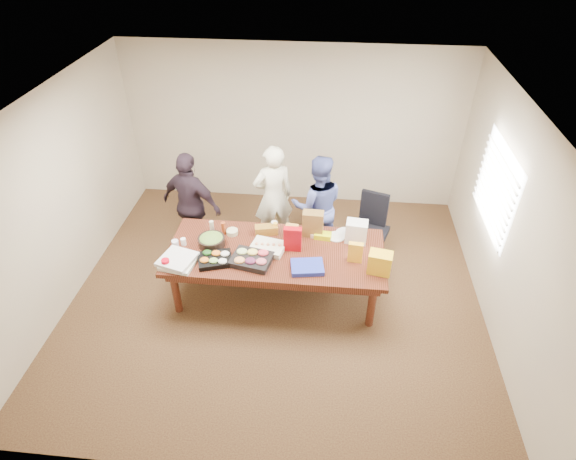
# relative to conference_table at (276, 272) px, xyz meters

# --- Properties ---
(floor) EXTENTS (5.50, 5.00, 0.02)m
(floor) POSITION_rel_conference_table_xyz_m (0.00, 0.00, -0.39)
(floor) COLOR #47301E
(floor) RESTS_ON ground
(ceiling) EXTENTS (5.50, 5.00, 0.02)m
(ceiling) POSITION_rel_conference_table_xyz_m (0.00, 0.00, 2.33)
(ceiling) COLOR white
(ceiling) RESTS_ON wall_back
(wall_back) EXTENTS (5.50, 0.04, 2.70)m
(wall_back) POSITION_rel_conference_table_xyz_m (0.00, 2.50, 0.98)
(wall_back) COLOR beige
(wall_back) RESTS_ON floor
(wall_front) EXTENTS (5.50, 0.04, 2.70)m
(wall_front) POSITION_rel_conference_table_xyz_m (0.00, -2.50, 0.98)
(wall_front) COLOR beige
(wall_front) RESTS_ON floor
(wall_left) EXTENTS (0.04, 5.00, 2.70)m
(wall_left) POSITION_rel_conference_table_xyz_m (-2.75, 0.00, 0.98)
(wall_left) COLOR beige
(wall_left) RESTS_ON floor
(wall_right) EXTENTS (0.04, 5.00, 2.70)m
(wall_right) POSITION_rel_conference_table_xyz_m (2.75, 0.00, 0.98)
(wall_right) COLOR beige
(wall_right) RESTS_ON floor
(window_panel) EXTENTS (0.03, 1.40, 1.10)m
(window_panel) POSITION_rel_conference_table_xyz_m (2.72, 0.60, 1.12)
(window_panel) COLOR white
(window_panel) RESTS_ON wall_right
(window_blinds) EXTENTS (0.04, 1.36, 1.00)m
(window_blinds) POSITION_rel_conference_table_xyz_m (2.68, 0.60, 1.12)
(window_blinds) COLOR beige
(window_blinds) RESTS_ON wall_right
(conference_table) EXTENTS (2.80, 1.20, 0.75)m
(conference_table) POSITION_rel_conference_table_xyz_m (0.00, 0.00, 0.00)
(conference_table) COLOR #4C1C0F
(conference_table) RESTS_ON floor
(office_chair) EXTENTS (0.63, 0.63, 0.97)m
(office_chair) POSITION_rel_conference_table_xyz_m (1.31, 0.94, 0.11)
(office_chair) COLOR black
(office_chair) RESTS_ON floor
(person_center) EXTENTS (0.71, 0.59, 1.65)m
(person_center) POSITION_rel_conference_table_xyz_m (-0.18, 1.17, 0.45)
(person_center) COLOR white
(person_center) RESTS_ON floor
(person_right) EXTENTS (0.84, 0.69, 1.59)m
(person_right) POSITION_rel_conference_table_xyz_m (0.49, 1.04, 0.42)
(person_right) COLOR #4C579F
(person_right) RESTS_ON floor
(person_left) EXTENTS (1.03, 0.70, 1.63)m
(person_left) POSITION_rel_conference_table_xyz_m (-1.33, 0.85, 0.44)
(person_left) COLOR black
(person_left) RESTS_ON floor
(veggie_tray) EXTENTS (0.49, 0.43, 0.06)m
(veggie_tray) POSITION_rel_conference_table_xyz_m (-0.73, -0.29, 0.41)
(veggie_tray) COLOR black
(veggie_tray) RESTS_ON conference_table
(fruit_tray) EXTENTS (0.56, 0.48, 0.07)m
(fruit_tray) POSITION_rel_conference_table_xyz_m (-0.27, -0.25, 0.41)
(fruit_tray) COLOR black
(fruit_tray) RESTS_ON conference_table
(sheet_cake) EXTENTS (0.48, 0.41, 0.07)m
(sheet_cake) POSITION_rel_conference_table_xyz_m (-0.10, 0.02, 0.41)
(sheet_cake) COLOR beige
(sheet_cake) RESTS_ON conference_table
(salad_bowl) EXTENTS (0.45, 0.45, 0.11)m
(salad_bowl) POSITION_rel_conference_table_xyz_m (-0.85, 0.04, 0.43)
(salad_bowl) COLOR black
(salad_bowl) RESTS_ON conference_table
(chip_bag_blue) EXTENTS (0.44, 0.35, 0.06)m
(chip_bag_blue) POSITION_rel_conference_table_xyz_m (0.43, -0.31, 0.40)
(chip_bag_blue) COLOR #2232AE
(chip_bag_blue) RESTS_ON conference_table
(chip_bag_red) EXTENTS (0.23, 0.09, 0.33)m
(chip_bag_red) POSITION_rel_conference_table_xyz_m (0.21, 0.05, 0.54)
(chip_bag_red) COLOR #AF0911
(chip_bag_red) RESTS_ON conference_table
(chip_bag_yellow) EXTENTS (0.19, 0.09, 0.27)m
(chip_bag_yellow) POSITION_rel_conference_table_xyz_m (1.01, -0.10, 0.51)
(chip_bag_yellow) COLOR yellow
(chip_bag_yellow) RESTS_ON conference_table
(chip_bag_orange) EXTENTS (0.17, 0.09, 0.25)m
(chip_bag_orange) POSITION_rel_conference_table_xyz_m (0.19, 0.24, 0.50)
(chip_bag_orange) COLOR #C28132
(chip_bag_orange) RESTS_ON conference_table
(mayo_jar) EXTENTS (0.10, 0.10, 0.14)m
(mayo_jar) POSITION_rel_conference_table_xyz_m (-0.07, 0.45, 0.44)
(mayo_jar) COLOR silver
(mayo_jar) RESTS_ON conference_table
(mustard_bottle) EXTENTS (0.07, 0.07, 0.16)m
(mustard_bottle) POSITION_rel_conference_table_xyz_m (-0.05, 0.38, 0.46)
(mustard_bottle) COLOR yellow
(mustard_bottle) RESTS_ON conference_table
(dressing_bottle) EXTENTS (0.07, 0.07, 0.18)m
(dressing_bottle) POSITION_rel_conference_table_xyz_m (-0.74, 0.30, 0.47)
(dressing_bottle) COLOR maroon
(dressing_bottle) RESTS_ON conference_table
(ranch_bottle) EXTENTS (0.07, 0.07, 0.17)m
(ranch_bottle) POSITION_rel_conference_table_xyz_m (-0.91, 0.33, 0.46)
(ranch_bottle) COLOR beige
(ranch_bottle) RESTS_ON conference_table
(banana_bunch) EXTENTS (0.24, 0.15, 0.07)m
(banana_bunch) POSITION_rel_conference_table_xyz_m (0.59, 0.33, 0.41)
(banana_bunch) COLOR #D4E508
(banana_bunch) RESTS_ON conference_table
(bread_loaf) EXTENTS (0.33, 0.20, 0.12)m
(bread_loaf) POSITION_rel_conference_table_xyz_m (-0.17, 0.36, 0.44)
(bread_loaf) COLOR #90631E
(bread_loaf) RESTS_ON conference_table
(kraft_bag) EXTENTS (0.28, 0.17, 0.36)m
(kraft_bag) POSITION_rel_conference_table_xyz_m (0.45, 0.40, 0.55)
(kraft_bag) COLOR brown
(kraft_bag) RESTS_ON conference_table
(red_cup) EXTENTS (0.13, 0.13, 0.13)m
(red_cup) POSITION_rel_conference_table_xyz_m (-1.30, -0.47, 0.44)
(red_cup) COLOR #BE0014
(red_cup) RESTS_ON conference_table
(clear_cup_a) EXTENTS (0.11, 0.11, 0.12)m
(clear_cup_a) POSITION_rel_conference_table_xyz_m (-1.30, -0.07, 0.43)
(clear_cup_a) COLOR silver
(clear_cup_a) RESTS_ON conference_table
(clear_cup_b) EXTENTS (0.09, 0.09, 0.10)m
(clear_cup_b) POSITION_rel_conference_table_xyz_m (-1.22, 0.01, 0.42)
(clear_cup_b) COLOR white
(clear_cup_b) RESTS_ON conference_table
(pizza_box_lower) EXTENTS (0.46, 0.46, 0.05)m
(pizza_box_lower) POSITION_rel_conference_table_xyz_m (-1.17, -0.37, 0.40)
(pizza_box_lower) COLOR white
(pizza_box_lower) RESTS_ON conference_table
(pizza_box_upper) EXTENTS (0.50, 0.50, 0.05)m
(pizza_box_upper) POSITION_rel_conference_table_xyz_m (-1.18, -0.37, 0.44)
(pizza_box_upper) COLOR silver
(pizza_box_upper) RESTS_ON pizza_box_lower
(plate_a) EXTENTS (0.31, 0.31, 0.01)m
(plate_a) POSITION_rel_conference_table_xyz_m (0.89, 0.46, 0.38)
(plate_a) COLOR silver
(plate_a) RESTS_ON conference_table
(plate_b) EXTENTS (0.27, 0.27, 0.01)m
(plate_b) POSITION_rel_conference_table_xyz_m (0.77, 0.37, 0.38)
(plate_b) COLOR white
(plate_b) RESTS_ON conference_table
(dip_bowl_a) EXTENTS (0.17, 0.17, 0.06)m
(dip_bowl_a) POSITION_rel_conference_table_xyz_m (0.48, 0.37, 0.40)
(dip_bowl_a) COLOR beige
(dip_bowl_a) RESTS_ON conference_table
(dip_bowl_b) EXTENTS (0.16, 0.16, 0.06)m
(dip_bowl_b) POSITION_rel_conference_table_xyz_m (-0.63, 0.30, 0.41)
(dip_bowl_b) COLOR beige
(dip_bowl_b) RESTS_ON conference_table
(grocery_bag_white) EXTENTS (0.30, 0.23, 0.30)m
(grocery_bag_white) POSITION_rel_conference_table_xyz_m (1.03, 0.32, 0.52)
(grocery_bag_white) COLOR white
(grocery_bag_white) RESTS_ON conference_table
(grocery_bag_yellow) EXTENTS (0.31, 0.24, 0.28)m
(grocery_bag_yellow) POSITION_rel_conference_table_xyz_m (1.30, -0.27, 0.51)
(grocery_bag_yellow) COLOR yellow
(grocery_bag_yellow) RESTS_ON conference_table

